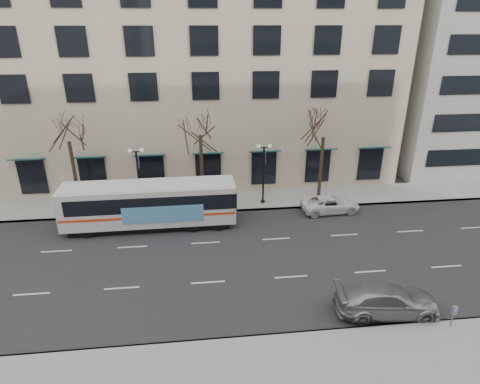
{
  "coord_description": "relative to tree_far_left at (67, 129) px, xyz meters",
  "views": [
    {
      "loc": [
        -0.29,
        -22.04,
        14.31
      ],
      "look_at": [
        2.35,
        1.71,
        4.0
      ],
      "focal_mm": 30.0,
      "sensor_mm": 36.0,
      "label": 1
    }
  ],
  "objects": [
    {
      "name": "lamp_post_left",
      "position": [
        5.01,
        -0.6,
        -3.75
      ],
      "size": [
        1.22,
        0.45,
        5.21
      ],
      "color": "black",
      "rests_on": "ground"
    },
    {
      "name": "city_bus",
      "position": [
        6.13,
        -3.59,
        -4.84
      ],
      "size": [
        12.6,
        2.86,
        3.41
      ],
      "rotation": [
        0.0,
        0.0,
        0.01
      ],
      "color": "silver",
      "rests_on": "ground"
    },
    {
      "name": "pay_station",
      "position": [
        21.98,
        -16.27,
        -5.69
      ],
      "size": [
        0.27,
        0.19,
        1.18
      ],
      "rotation": [
        0.0,
        0.0,
        0.11
      ],
      "color": "gray",
      "rests_on": "sidewalk_near"
    },
    {
      "name": "tree_far_left",
      "position": [
        0.0,
        0.0,
        0.0
      ],
      "size": [
        3.6,
        3.6,
        8.34
      ],
      "color": "black",
      "rests_on": "ground"
    },
    {
      "name": "ground",
      "position": [
        10.0,
        -8.8,
        -6.7
      ],
      "size": [
        160.0,
        160.0,
        0.0
      ],
      "primitive_type": "plane",
      "color": "black",
      "rests_on": "ground"
    },
    {
      "name": "tree_far_right",
      "position": [
        20.0,
        0.0,
        -0.28
      ],
      "size": [
        3.6,
        3.6,
        8.06
      ],
      "color": "black",
      "rests_on": "ground"
    },
    {
      "name": "white_pickup",
      "position": [
        20.17,
        -2.6,
        -6.05
      ],
      "size": [
        4.79,
        2.42,
        1.3
      ],
      "primitive_type": "imported",
      "rotation": [
        0.0,
        0.0,
        1.63
      ],
      "color": "white",
      "rests_on": "ground"
    },
    {
      "name": "sidewalk_far",
      "position": [
        15.0,
        0.2,
        -6.62
      ],
      "size": [
        80.0,
        4.0,
        0.15
      ],
      "primitive_type": "cube",
      "color": "gray",
      "rests_on": "ground"
    },
    {
      "name": "lamp_post_right",
      "position": [
        15.01,
        -0.6,
        -3.75
      ],
      "size": [
        1.22,
        0.45,
        5.21
      ],
      "color": "black",
      "rests_on": "ground"
    },
    {
      "name": "building_hotel",
      "position": [
        8.0,
        12.2,
        5.3
      ],
      "size": [
        40.0,
        20.0,
        24.0
      ],
      "primitive_type": "cube",
      "color": "tan",
      "rests_on": "ground"
    },
    {
      "name": "silver_car",
      "position": [
        19.26,
        -14.77,
        -5.91
      ],
      "size": [
        5.58,
        2.61,
        1.58
      ],
      "primitive_type": "imported",
      "rotation": [
        0.0,
        0.0,
        1.5
      ],
      "color": "#95969B",
      "rests_on": "ground"
    },
    {
      "name": "tree_far_mid",
      "position": [
        10.0,
        0.0,
        0.21
      ],
      "size": [
        3.6,
        3.6,
        8.55
      ],
      "color": "black",
      "rests_on": "ground"
    }
  ]
}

